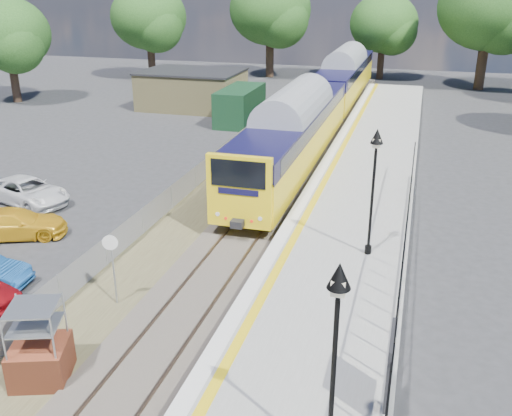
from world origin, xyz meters
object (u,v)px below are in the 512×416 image
at_px(train, 325,97).
at_px(car_white, 28,191).
at_px(victorian_lamp_south, 337,322).
at_px(brick_plinth, 38,345).
at_px(victorian_lamp_north, 375,163).
at_px(speed_sign, 112,259).
at_px(car_yellow, 14,224).

relative_size(train, car_white, 9.12).
height_order(victorian_lamp_south, car_white, victorian_lamp_south).
bearing_deg(victorian_lamp_south, brick_plinth, 168.46).
distance_m(victorian_lamp_south, brick_plinth, 8.76).
relative_size(victorian_lamp_north, speed_sign, 1.80).
relative_size(train, car_yellow, 9.67).
bearing_deg(car_white, car_yellow, -134.20).
height_order(victorian_lamp_north, train, victorian_lamp_north).
bearing_deg(victorian_lamp_south, car_white, 142.46).
xyz_separation_m(victorian_lamp_north, train, (-5.30, 21.74, -1.96)).
bearing_deg(car_white, train, -13.65).
bearing_deg(car_white, victorian_lamp_north, -82.77).
xyz_separation_m(brick_plinth, car_white, (-8.69, 11.19, -0.50)).
distance_m(victorian_lamp_south, train, 32.27).
bearing_deg(victorian_lamp_north, speed_sign, -150.75).
distance_m(car_yellow, car_white, 4.00).
height_order(train, car_white, train).
relative_size(brick_plinth, car_yellow, 0.55).
xyz_separation_m(train, car_white, (-11.19, -18.92, -1.72)).
height_order(victorian_lamp_north, speed_sign, victorian_lamp_north).
distance_m(train, car_white, 22.05).
relative_size(victorian_lamp_south, victorian_lamp_north, 1.00).
xyz_separation_m(brick_plinth, speed_sign, (0.00, 4.00, 0.59)).
height_order(speed_sign, car_yellow, speed_sign).
distance_m(victorian_lamp_south, car_white, 21.37).
bearing_deg(car_yellow, brick_plinth, -162.29).
height_order(victorian_lamp_south, victorian_lamp_north, same).
relative_size(speed_sign, car_yellow, 0.60).
relative_size(victorian_lamp_south, train, 0.11).
height_order(victorian_lamp_south, brick_plinth, victorian_lamp_south).
height_order(victorian_lamp_north, car_white, victorian_lamp_north).
relative_size(victorian_lamp_south, car_yellow, 1.09).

